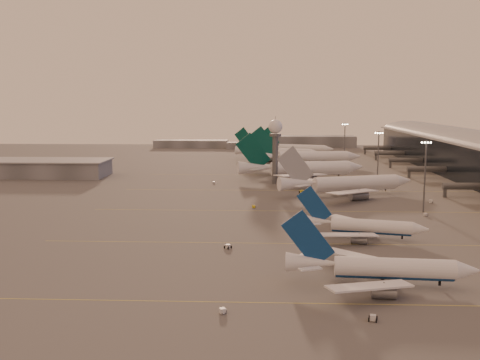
{
  "coord_description": "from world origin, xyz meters",
  "views": [
    {
      "loc": [
        -0.03,
        -137.75,
        38.29
      ],
      "look_at": [
        -8.97,
        67.81,
        9.0
      ],
      "focal_mm": 42.0,
      "sensor_mm": 36.0,
      "label": 1
    }
  ],
  "objects": [
    {
      "name": "gsv_truck_b",
      "position": [
        54.19,
        48.22,
        1.11
      ],
      "size": [
        5.7,
        4.0,
        2.17
      ],
      "color": "silver",
      "rests_on": "ground"
    },
    {
      "name": "narrowbody_mid",
      "position": [
        27.43,
        16.89,
        2.89
      ],
      "size": [
        35.89,
        28.31,
        14.26
      ],
      "color": "white",
      "rests_on": "ground"
    },
    {
      "name": "greentail_c",
      "position": [
        8.81,
        221.97,
        3.71
      ],
      "size": [
        56.25,
        44.79,
        20.99
      ],
      "color": "white",
      "rests_on": "ground"
    },
    {
      "name": "gsv_tug_near",
      "position": [
        19.15,
        -43.17,
        0.52
      ],
      "size": [
        2.95,
        3.95,
        1.01
      ],
      "color": "silver",
      "rests_on": "ground"
    },
    {
      "name": "gsv_truck_c",
      "position": [
        -3.3,
        60.0,
        1.07
      ],
      "size": [
        5.51,
        3.09,
        2.1
      ],
      "color": "yellow",
      "rests_on": "ground"
    },
    {
      "name": "gsv_tug_hangar",
      "position": [
        38.43,
        161.47,
        0.55
      ],
      "size": [
        4.02,
        2.79,
        1.06
      ],
      "color": "#4F5154",
      "rests_on": "ground"
    },
    {
      "name": "gsv_tug_far",
      "position": [
        15.65,
        93.77,
        0.56
      ],
      "size": [
        4.35,
        4.25,
        1.09
      ],
      "color": "yellow",
      "rests_on": "ground"
    },
    {
      "name": "gsv_truck_a",
      "position": [
        -7.02,
        -40.75,
        1.09
      ],
      "size": [
        5.58,
        4.18,
        2.14
      ],
      "color": "silver",
      "rests_on": "ground"
    },
    {
      "name": "distant_horizon",
      "position": [
        2.62,
        325.14,
        3.89
      ],
      "size": [
        165.0,
        37.5,
        9.0
      ],
      "color": "slate",
      "rests_on": "ground"
    },
    {
      "name": "greentail_a",
      "position": [
        18.28,
        133.46,
        4.1
      ],
      "size": [
        62.96,
        50.28,
        23.22
      ],
      "color": "white",
      "rests_on": "ground"
    },
    {
      "name": "gsv_tug_mid",
      "position": [
        -9.35,
        4.09,
        0.52
      ],
      "size": [
        4.1,
        3.75,
        1.01
      ],
      "color": "silver",
      "rests_on": "ground"
    },
    {
      "name": "gsv_truck_d",
      "position": [
        -23.4,
        119.05,
        1.04
      ],
      "size": [
        3.23,
        5.37,
        2.04
      ],
      "color": "silver",
      "rests_on": "ground"
    },
    {
      "name": "taxiway_markings",
      "position": [
        30.0,
        56.0,
        0.01
      ],
      "size": [
        180.0,
        185.25,
        0.02
      ],
      "color": "gold",
      "rests_on": "ground"
    },
    {
      "name": "mast_d",
      "position": [
        48.0,
        200.0,
        13.74
      ],
      "size": [
        3.6,
        0.56,
        25.0
      ],
      "color": "#515358",
      "rests_on": "ground"
    },
    {
      "name": "greentail_d",
      "position": [
        23.09,
        260.24,
        3.41
      ],
      "size": [
        51.57,
        41.04,
        19.28
      ],
      "color": "white",
      "rests_on": "ground"
    },
    {
      "name": "mast_c",
      "position": [
        50.0,
        110.0,
        13.74
      ],
      "size": [
        3.6,
        0.56,
        25.0
      ],
      "color": "#515358",
      "rests_on": "ground"
    },
    {
      "name": "ground",
      "position": [
        0.0,
        0.0,
        0.0
      ],
      "size": [
        700.0,
        700.0,
        0.0
      ],
      "primitive_type": "plane",
      "color": "#4D4A4A",
      "rests_on": "ground"
    },
    {
      "name": "narrowbody_near",
      "position": [
        24.17,
        -24.12,
        3.2
      ],
      "size": [
        40.42,
        32.17,
        15.79
      ],
      "color": "white",
      "rests_on": "ground"
    },
    {
      "name": "greentail_b",
      "position": [
        24.19,
        186.81,
        4.21
      ],
      "size": [
        65.38,
        52.46,
        23.83
      ],
      "color": "white",
      "rests_on": "ground"
    },
    {
      "name": "radar_tower",
      "position": [
        5.0,
        120.0,
        20.95
      ],
      "size": [
        6.4,
        6.4,
        31.1
      ],
      "color": "#515358",
      "rests_on": "ground"
    },
    {
      "name": "hangar",
      "position": [
        -120.0,
        140.0,
        4.32
      ],
      "size": [
        82.0,
        27.0,
        8.5
      ],
      "color": "slate",
      "rests_on": "ground"
    },
    {
      "name": "gsv_catering_b",
      "position": [
        62.97,
        72.89,
        2.22
      ],
      "size": [
        5.93,
        4.34,
        4.45
      ],
      "color": "silver",
      "rests_on": "ground"
    },
    {
      "name": "widebody_white",
      "position": [
        33.71,
        88.52,
        3.6
      ],
      "size": [
        57.07,
        45.03,
        20.76
      ],
      "color": "white",
      "rests_on": "ground"
    },
    {
      "name": "mast_b",
      "position": [
        55.0,
        55.0,
        13.74
      ],
      "size": [
        3.6,
        0.56,
        25.0
      ],
      "color": "#515358",
      "rests_on": "ground"
    }
  ]
}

